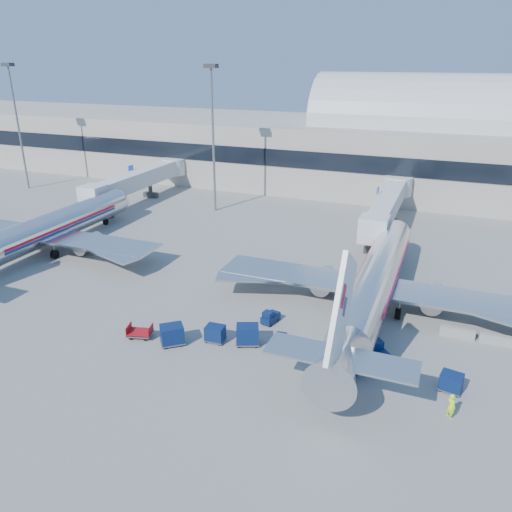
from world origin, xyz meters
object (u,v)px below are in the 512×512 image
at_px(barrier_near, 457,333).
at_px(tug_lead, 285,343).
at_px(cart_train_b, 215,333).
at_px(cart_train_c, 172,334).
at_px(barrier_mid, 497,340).
at_px(ramp_worker, 451,406).
at_px(airliner_mid, 41,231).
at_px(jetbridge_mid, 142,178).
at_px(tug_left, 270,317).
at_px(mast_far_west, 15,109).
at_px(cart_solo_near, 346,368).
at_px(airliner_main, 375,283).
at_px(cart_train_a, 248,334).
at_px(cart_solo_far, 451,382).
at_px(jetbridge_near, 389,203).
at_px(cart_open_red, 140,333).
at_px(tug_right, 378,352).
at_px(mast_west, 213,118).

distance_m(barrier_near, tug_lead, 15.79).
relative_size(cart_train_b, cart_train_c, 0.69).
xyz_separation_m(barrier_mid, ramp_worker, (-3.52, -11.75, 0.52)).
distance_m(airliner_mid, jetbridge_mid, 26.43).
relative_size(jetbridge_mid, tug_left, 12.42).
relative_size(mast_far_west, cart_solo_near, 12.19).
bearing_deg(airliner_main, tug_lead, -118.99).
bearing_deg(cart_train_a, mast_far_west, 126.65).
xyz_separation_m(barrier_mid, cart_solo_far, (-3.59, -8.54, 0.34)).
height_order(jetbridge_near, jetbridge_mid, same).
relative_size(cart_train_a, cart_open_red, 1.02).
xyz_separation_m(airliner_mid, tug_right, (43.92, -8.95, -2.18)).
bearing_deg(cart_solo_far, jetbridge_mid, 155.20).
bearing_deg(cart_train_c, tug_lead, -23.46).
height_order(cart_solo_near, ramp_worker, ramp_worker).
bearing_deg(airliner_mid, airliner_main, 0.00).
xyz_separation_m(mast_far_west, tug_left, (61.41, -31.85, -14.18)).
bearing_deg(cart_open_red, barrier_near, 6.74).
relative_size(barrier_mid, cart_train_b, 1.68).
bearing_deg(airliner_mid, cart_train_b, -20.58).
distance_m(mast_west, barrier_near, 49.33).
relative_size(mast_far_west, cart_solo_far, 11.97).
height_order(cart_solo_near, cart_solo_far, cart_solo_near).
height_order(airliner_mid, cart_train_b, airliner_mid).
bearing_deg(cart_train_c, tug_left, 5.75).
relative_size(jetbridge_near, tug_left, 12.42).
height_order(jetbridge_mid, barrier_mid, jetbridge_mid).
relative_size(cart_train_c, cart_solo_far, 1.37).
xyz_separation_m(mast_west, cart_train_a, (20.91, -36.14, -13.83)).
xyz_separation_m(mast_west, tug_left, (21.41, -31.85, -14.18)).
distance_m(mast_far_west, barrier_near, 84.11).
bearing_deg(cart_train_b, jetbridge_near, 72.50).
xyz_separation_m(tug_lead, cart_train_c, (-9.50, -2.78, 0.29)).
relative_size(jetbridge_near, cart_solo_far, 14.56).
bearing_deg(cart_train_b, ramp_worker, -11.84).
bearing_deg(cart_open_red, mast_far_west, 127.98).
height_order(barrier_mid, tug_left, tug_left).
bearing_deg(tug_lead, mast_far_west, 145.44).
bearing_deg(ramp_worker, mast_far_west, 19.25).
bearing_deg(cart_open_red, cart_train_b, 0.61).
bearing_deg(jetbridge_mid, tug_right, -37.27).
distance_m(barrier_near, cart_train_a, 18.93).
relative_size(airliner_main, barrier_near, 12.42).
height_order(mast_west, cart_open_red, mast_west).
relative_size(jetbridge_mid, mast_far_west, 1.22).
xyz_separation_m(airliner_main, ramp_worker, (7.78, -14.26, -1.95)).
xyz_separation_m(jetbridge_mid, tug_left, (35.81, -32.66, -3.32)).
height_order(barrier_mid, ramp_worker, ramp_worker).
xyz_separation_m(cart_train_c, cart_solo_far, (22.93, 2.05, -0.18)).
distance_m(mast_far_west, tug_right, 80.97).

